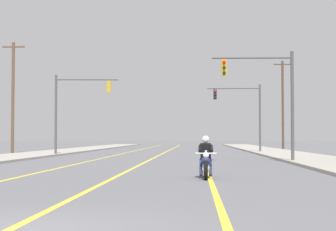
# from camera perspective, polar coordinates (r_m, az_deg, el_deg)

# --- Properties ---
(lane_stripe_center) EXTENTS (0.16, 100.00, 0.01)m
(lane_stripe_center) POSITION_cam_1_polar(r_m,az_deg,el_deg) (53.34, -0.24, -3.73)
(lane_stripe_center) COLOR yellow
(lane_stripe_center) RESTS_ON ground
(lane_stripe_left) EXTENTS (0.16, 100.00, 0.01)m
(lane_stripe_left) POSITION_cam_1_polar(r_m,az_deg,el_deg) (53.62, -3.87, -3.71)
(lane_stripe_left) COLOR yellow
(lane_stripe_left) RESTS_ON ground
(lane_stripe_right) EXTENTS (0.16, 100.00, 0.01)m
(lane_stripe_right) POSITION_cam_1_polar(r_m,az_deg,el_deg) (53.26, 3.33, -3.72)
(lane_stripe_right) COLOR yellow
(lane_stripe_right) RESTS_ON ground
(sidewalk_kerb_right) EXTENTS (4.40, 110.00, 0.14)m
(sidewalk_kerb_right) POSITION_cam_1_polar(r_m,az_deg,el_deg) (48.79, 11.28, -3.75)
(sidewalk_kerb_right) COLOR #9E998E
(sidewalk_kerb_right) RESTS_ON ground
(sidewalk_kerb_left) EXTENTS (4.40, 110.00, 0.14)m
(sidewalk_kerb_left) POSITION_cam_1_polar(r_m,az_deg,el_deg) (49.85, -11.72, -3.71)
(sidewalk_kerb_left) COLOR #9E998E
(sidewalk_kerb_left) RESTS_ON ground
(motorcycle_with_rider) EXTENTS (0.70, 2.19, 1.46)m
(motorcycle_with_rider) POSITION_cam_1_polar(r_m,az_deg,el_deg) (19.36, 3.84, -4.64)
(motorcycle_with_rider) COLOR black
(motorcycle_with_rider) RESTS_ON ground
(traffic_signal_near_right) EXTENTS (4.55, 0.42, 6.20)m
(traffic_signal_near_right) POSITION_cam_1_polar(r_m,az_deg,el_deg) (31.84, 10.22, 2.63)
(traffic_signal_near_right) COLOR #47474C
(traffic_signal_near_right) RESTS_ON ground
(traffic_signal_near_left) EXTENTS (4.86, 0.61, 6.20)m
(traffic_signal_near_left) POSITION_cam_1_polar(r_m,az_deg,el_deg) (43.81, -9.51, 1.33)
(traffic_signal_near_left) COLOR #47474C
(traffic_signal_near_left) RESTS_ON ground
(traffic_signal_mid_right) EXTENTS (4.86, 0.37, 6.20)m
(traffic_signal_mid_right) POSITION_cam_1_polar(r_m,az_deg,el_deg) (51.42, 7.77, 0.80)
(traffic_signal_mid_right) COLOR #47474C
(traffic_signal_mid_right) RESTS_ON ground
(utility_pole_left_near) EXTENTS (1.96, 0.26, 9.67)m
(utility_pole_left_near) POSITION_cam_1_polar(r_m,az_deg,el_deg) (50.58, -15.45, 1.97)
(utility_pole_left_near) COLOR brown
(utility_pole_left_near) RESTS_ON ground
(utility_pole_right_far) EXTENTS (1.99, 0.26, 10.15)m
(utility_pole_right_far) POSITION_cam_1_polar(r_m,az_deg,el_deg) (65.57, 11.56, 1.21)
(utility_pole_right_far) COLOR #4C3828
(utility_pole_right_far) RESTS_ON ground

